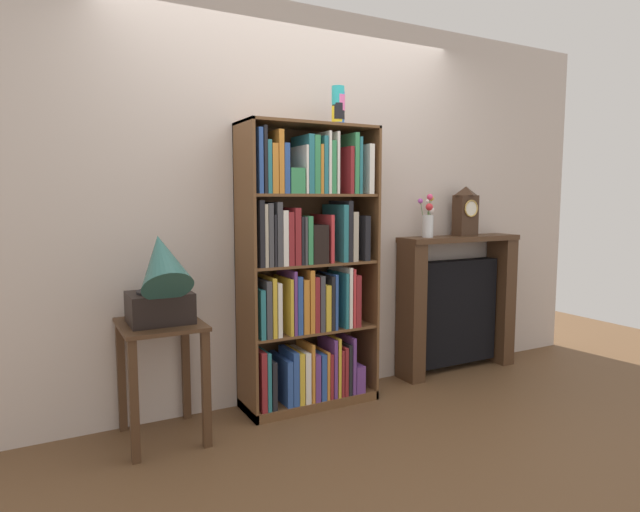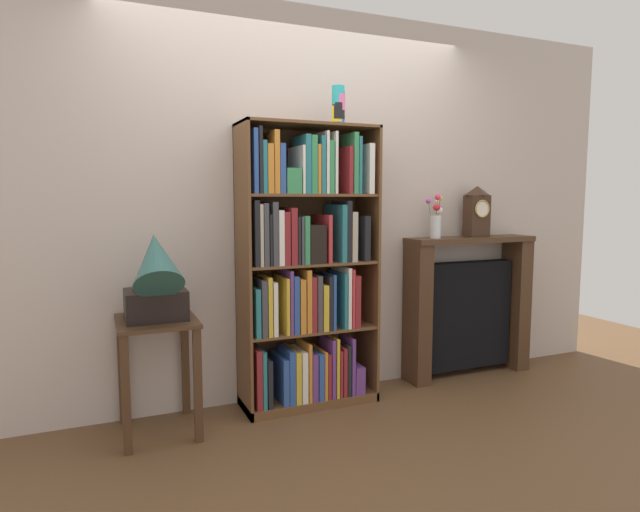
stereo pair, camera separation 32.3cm
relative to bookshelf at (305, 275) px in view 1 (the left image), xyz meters
The scene contains 9 objects.
ground_plane 0.89m from the bookshelf, 72.22° to the right, with size 7.96×6.40×0.02m, color brown.
wall_back 0.55m from the bookshelf, 46.03° to the left, with size 4.96×0.08×2.64m, color beige.
bookshelf is the anchor object (origin of this frame).
cup_stack 1.11m from the bookshelf, ahead, with size 0.09×0.09×0.25m.
side_table_left 1.02m from the bookshelf, behind, with size 0.44×0.51×0.68m.
gramophone 0.95m from the bookshelf, behind, with size 0.34×0.47×0.58m.
fireplace_mantel 1.43m from the bookshelf, ahead, with size 1.05×0.25×1.08m.
mantel_clock 1.49m from the bookshelf, ahead, with size 0.17×0.13×0.38m.
flower_vase 1.12m from the bookshelf, ahead, with size 0.15×0.15×0.32m.
Camera 1 is at (-1.57, -2.97, 1.37)m, focal length 29.91 mm.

